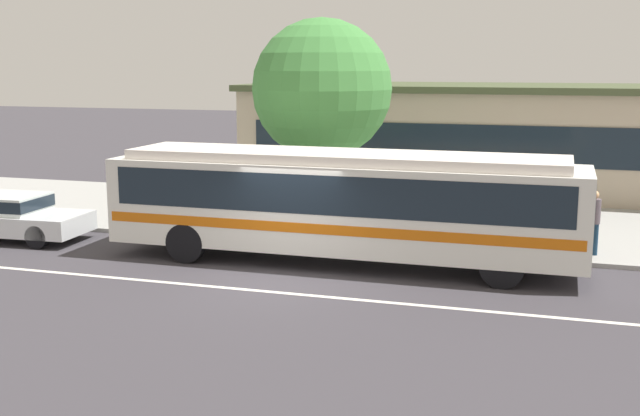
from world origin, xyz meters
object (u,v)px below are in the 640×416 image
Objects in this scene: sedan_behind_bus at (1,214)px; pedestrian_waiting_near_sign at (593,218)px; transit_bus at (343,199)px; street_tree_near_stop at (322,89)px.

sedan_behind_bus is 16.16m from pedestrian_waiting_near_sign.
street_tree_near_stop is at bearing 113.31° from transit_bus.
transit_bus is at bearing 1.22° from sedan_behind_bus.
transit_bus is 1.91× the size of street_tree_near_stop.
street_tree_near_stop is at bearing 164.61° from pedestrian_waiting_near_sign.
pedestrian_waiting_near_sign is 0.27× the size of street_tree_near_stop.
transit_bus is 10.05m from sedan_behind_bus.
sedan_behind_bus is 2.94× the size of pedestrian_waiting_near_sign.
pedestrian_waiting_near_sign reaches higher than sedan_behind_bus.
street_tree_near_stop is (-1.90, 4.42, 2.53)m from transit_bus.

